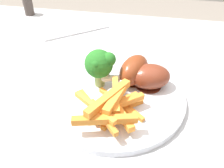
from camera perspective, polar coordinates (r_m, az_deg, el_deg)
name	(u,v)px	position (r m, az deg, el deg)	size (l,w,h in m)	color
dining_table	(141,131)	(0.50, 7.19, -11.52)	(1.19, 0.79, 0.72)	#B7B7BC
dinner_plate	(112,95)	(0.42, 0.00, -2.81)	(0.25, 0.25, 0.01)	silver
broccoli_floret_front	(99,63)	(0.41, -3.35, 5.27)	(0.06, 0.05, 0.07)	#8CA45D
carrot_fries_pile	(110,106)	(0.36, -0.61, -5.42)	(0.12, 0.12, 0.04)	orange
chicken_drumstick_near	(131,71)	(0.43, 4.71, 3.21)	(0.07, 0.13, 0.05)	#571F0F
chicken_drumstick_far	(147,77)	(0.42, 8.68, 1.81)	(0.14, 0.07, 0.04)	#4F1C11
fork	(77,33)	(0.66, -8.72, 12.47)	(0.19, 0.01, 0.01)	silver
pepper_shaker	(27,6)	(0.82, -20.25, 17.61)	(0.03, 0.03, 0.05)	#423833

